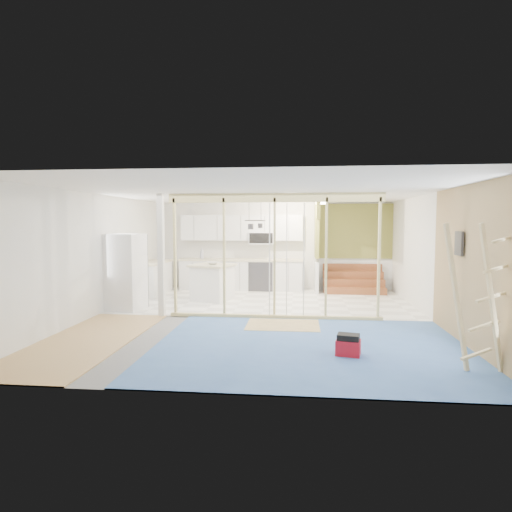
# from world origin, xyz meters

# --- Properties ---
(room) EXTENTS (7.01, 8.01, 2.61)m
(room) POSITION_xyz_m (0.00, 0.00, 1.30)
(room) COLOR slate
(room) RESTS_ON ground
(floor_overlays) EXTENTS (7.00, 8.00, 0.03)m
(floor_overlays) POSITION_xyz_m (0.07, 0.06, 0.01)
(floor_overlays) COLOR white
(floor_overlays) RESTS_ON room
(stud_frame) EXTENTS (4.66, 0.14, 2.60)m
(stud_frame) POSITION_xyz_m (-0.24, -0.00, 1.59)
(stud_frame) COLOR #D7CA83
(stud_frame) RESTS_ON room
(base_cabinets) EXTENTS (4.45, 2.24, 0.93)m
(base_cabinets) POSITION_xyz_m (-1.61, 3.36, 0.47)
(base_cabinets) COLOR silver
(base_cabinets) RESTS_ON room
(upper_cabinets) EXTENTS (3.60, 0.41, 0.85)m
(upper_cabinets) POSITION_xyz_m (-0.84, 3.82, 1.82)
(upper_cabinets) COLOR silver
(upper_cabinets) RESTS_ON room
(green_partition) EXTENTS (2.25, 1.51, 2.60)m
(green_partition) POSITION_xyz_m (2.04, 3.66, 0.94)
(green_partition) COLOR olive
(green_partition) RESTS_ON room
(pot_rack) EXTENTS (0.52, 0.52, 0.72)m
(pot_rack) POSITION_xyz_m (-0.31, 1.89, 2.00)
(pot_rack) COLOR black
(pot_rack) RESTS_ON room
(sheathing_panel) EXTENTS (0.02, 4.00, 2.60)m
(sheathing_panel) POSITION_xyz_m (3.48, -2.00, 1.30)
(sheathing_panel) COLOR #9F7D56
(sheathing_panel) RESTS_ON room
(electrical_panel) EXTENTS (0.04, 0.30, 0.40)m
(electrical_panel) POSITION_xyz_m (3.43, -1.40, 1.65)
(electrical_panel) COLOR #3C3C41
(electrical_panel) RESTS_ON room
(ceiling_light) EXTENTS (0.32, 0.32, 0.08)m
(ceiling_light) POSITION_xyz_m (1.40, 3.00, 2.54)
(ceiling_light) COLOR #FFEABF
(ceiling_light) RESTS_ON room
(fridge) EXTENTS (0.84, 0.81, 1.74)m
(fridge) POSITION_xyz_m (-3.12, 0.54, 0.87)
(fridge) COLOR white
(fridge) RESTS_ON room
(island) EXTENTS (1.20, 1.20, 0.94)m
(island) POSITION_xyz_m (-1.40, 1.94, 0.46)
(island) COLOR white
(island) RESTS_ON room
(bowl) EXTENTS (0.32, 0.32, 0.07)m
(bowl) POSITION_xyz_m (-1.37, 1.86, 0.97)
(bowl) COLOR beige
(bowl) RESTS_ON island
(soap_bottle_a) EXTENTS (0.13, 0.13, 0.33)m
(soap_bottle_a) POSITION_xyz_m (-2.07, 3.67, 1.10)
(soap_bottle_a) COLOR #9EA0B0
(soap_bottle_a) RESTS_ON base_cabinets
(soap_bottle_b) EXTENTS (0.10, 0.10, 0.18)m
(soap_bottle_b) POSITION_xyz_m (0.05, 3.64, 1.02)
(soap_bottle_b) COLOR silver
(soap_bottle_b) RESTS_ON base_cabinets
(toolbox) EXTENTS (0.40, 0.33, 0.34)m
(toolbox) POSITION_xyz_m (1.54, -2.39, 0.16)
(toolbox) COLOR #A30F1A
(toolbox) RESTS_ON room
(ladder) EXTENTS (1.04, 0.22, 1.97)m
(ladder) POSITION_xyz_m (3.12, -3.01, 1.01)
(ladder) COLOR beige
(ladder) RESTS_ON room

